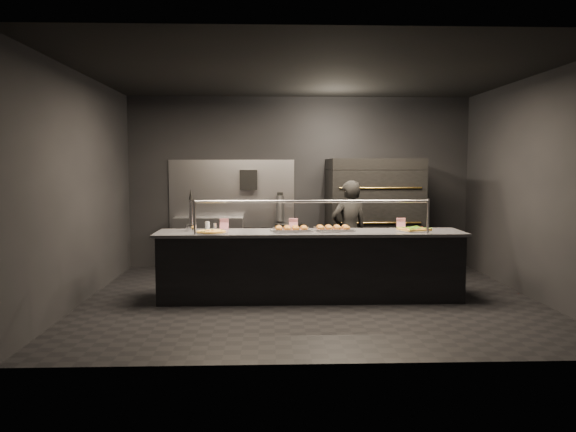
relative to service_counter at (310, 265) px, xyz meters
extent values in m
plane|color=black|center=(0.00, 0.00, -0.46)|extent=(6.00, 6.00, 0.00)
plane|color=black|center=(0.00, 0.00, 2.54)|extent=(6.00, 6.00, 0.00)
cube|color=black|center=(0.00, 2.50, 1.04)|extent=(6.00, 0.04, 3.00)
cube|color=black|center=(0.00, -2.50, 1.04)|extent=(6.00, 0.04, 3.00)
cube|color=black|center=(-3.00, 0.00, 1.04)|extent=(0.04, 5.00, 3.00)
cube|color=black|center=(3.00, 0.00, 1.04)|extent=(0.04, 5.00, 3.00)
cube|color=#99999E|center=(-1.20, 2.48, 0.84)|extent=(2.20, 0.02, 1.20)
cube|color=black|center=(0.00, 0.00, -0.02)|extent=(4.00, 0.70, 0.88)
cube|color=#343439|center=(0.00, 0.00, 0.44)|extent=(4.10, 0.78, 0.04)
cylinder|color=#99999E|center=(-1.50, -0.30, 0.68)|extent=(0.03, 0.03, 0.45)
cylinder|color=#99999E|center=(1.50, -0.30, 0.68)|extent=(0.03, 0.03, 0.45)
cylinder|color=#99999E|center=(0.00, -0.30, 0.88)|extent=(3.00, 0.04, 0.04)
cube|color=black|center=(1.20, 1.90, -0.16)|extent=(1.50, 1.15, 0.60)
cube|color=black|center=(1.20, 1.90, 0.44)|extent=(1.50, 1.20, 0.55)
cube|color=black|center=(1.20, 1.90, 0.99)|extent=(1.50, 1.20, 0.55)
cube|color=black|center=(1.20, 1.90, 1.36)|extent=(1.50, 1.20, 0.18)
cylinder|color=gold|center=(1.20, 1.28, 0.44)|extent=(1.30, 0.02, 0.02)
cylinder|color=gold|center=(1.20, 1.28, 0.99)|extent=(1.30, 0.02, 0.02)
cube|color=#99999E|center=(-1.60, 2.32, -0.01)|extent=(1.20, 0.35, 0.90)
cube|color=black|center=(-0.90, 2.39, 1.09)|extent=(0.30, 0.20, 0.35)
cylinder|color=#B2B2B7|center=(-0.35, 2.40, 0.59)|extent=(0.14, 0.14, 0.45)
cube|color=black|center=(-0.35, 2.40, 0.84)|extent=(0.10, 0.06, 0.06)
cylinder|color=silver|center=(-1.60, 0.12, 0.50)|extent=(0.15, 0.15, 0.08)
cylinder|color=silver|center=(-1.60, 0.12, 0.69)|extent=(0.05, 0.05, 0.38)
cylinder|color=silver|center=(-1.60, 0.03, 0.86)|extent=(0.02, 0.11, 0.02)
cone|color=black|center=(-1.60, 0.12, 0.95)|extent=(0.05, 0.05, 0.15)
cylinder|color=silver|center=(-1.31, -0.15, 0.46)|extent=(0.44, 0.44, 0.01)
cylinder|color=#B58C3A|center=(-1.31, -0.15, 0.47)|extent=(0.38, 0.38, 0.02)
cylinder|color=gold|center=(-1.31, -0.15, 0.49)|extent=(0.34, 0.34, 0.01)
cube|color=silver|center=(-0.25, -0.01, 0.47)|extent=(0.58, 0.49, 0.02)
ellipsoid|color=#986820|center=(-0.42, -0.09, 0.50)|extent=(0.09, 0.09, 0.06)
ellipsoid|color=#986820|center=(-0.42, 0.07, 0.50)|extent=(0.09, 0.09, 0.06)
ellipsoid|color=#986820|center=(-0.31, -0.09, 0.50)|extent=(0.09, 0.09, 0.06)
ellipsoid|color=#986820|center=(-0.31, 0.07, 0.50)|extent=(0.09, 0.09, 0.06)
ellipsoid|color=#986820|center=(-0.20, -0.09, 0.50)|extent=(0.09, 0.09, 0.06)
ellipsoid|color=#986820|center=(-0.20, 0.07, 0.50)|extent=(0.09, 0.09, 0.06)
ellipsoid|color=#986820|center=(-0.09, -0.09, 0.50)|extent=(0.09, 0.09, 0.06)
ellipsoid|color=#986820|center=(-0.09, 0.07, 0.50)|extent=(0.09, 0.09, 0.06)
cube|color=silver|center=(0.31, 0.02, 0.47)|extent=(0.58, 0.50, 0.02)
ellipsoid|color=#986820|center=(0.14, -0.06, 0.51)|extent=(0.09, 0.09, 0.06)
ellipsoid|color=#986820|center=(0.14, 0.10, 0.51)|extent=(0.09, 0.09, 0.06)
ellipsoid|color=#986820|center=(0.25, -0.06, 0.51)|extent=(0.09, 0.09, 0.06)
ellipsoid|color=#986820|center=(0.25, 0.10, 0.51)|extent=(0.09, 0.09, 0.06)
ellipsoid|color=#986820|center=(0.37, -0.06, 0.51)|extent=(0.09, 0.09, 0.06)
ellipsoid|color=#986820|center=(0.37, 0.10, 0.51)|extent=(0.09, 0.09, 0.06)
ellipsoid|color=#986820|center=(0.48, -0.06, 0.51)|extent=(0.09, 0.09, 0.06)
ellipsoid|color=#986820|center=(0.48, 0.10, 0.51)|extent=(0.09, 0.09, 0.06)
cylinder|color=silver|center=(1.40, 0.00, 0.46)|extent=(0.45, 0.45, 0.01)
cube|color=#B58C3A|center=(1.40, 0.00, 0.48)|extent=(0.44, 0.41, 0.02)
cube|color=gold|center=(1.40, 0.00, 0.49)|extent=(0.41, 0.39, 0.01)
cube|color=#519E24|center=(1.40, 0.00, 0.50)|extent=(0.39, 0.37, 0.01)
cylinder|color=silver|center=(-1.40, 0.28, 0.51)|extent=(0.06, 0.06, 0.11)
cylinder|color=silver|center=(-1.29, 0.28, 0.50)|extent=(0.05, 0.05, 0.09)
cube|color=white|center=(-1.17, 0.28, 0.53)|extent=(0.12, 0.04, 0.15)
cube|color=white|center=(-0.21, 0.28, 0.53)|extent=(0.12, 0.04, 0.15)
cube|color=white|center=(1.29, 0.28, 0.53)|extent=(0.12, 0.04, 0.15)
cylinder|color=black|center=(-0.20, 2.19, -0.07)|extent=(0.48, 0.48, 0.80)
imported|color=black|center=(0.66, 0.97, 0.32)|extent=(0.66, 0.53, 1.57)
camera|label=1|loc=(-0.58, -7.43, 1.33)|focal=35.00mm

